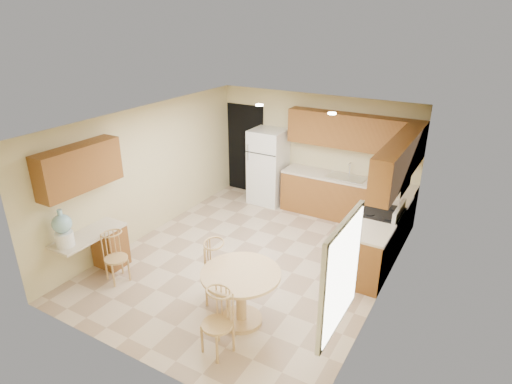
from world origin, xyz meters
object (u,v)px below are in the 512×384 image
Objects in this scene: refrigerator at (268,167)px; chair_desk at (111,255)px; stove at (379,235)px; chair_table_b at (213,321)px; chair_table_a at (215,269)px; dining_table at (241,290)px; water_crock at (63,230)px.

refrigerator is 2.01× the size of chair_desk.
stove is 1.21× the size of chair_table_b.
refrigerator is 3.15m from stove.
chair_table_b is (0.60, -0.89, -0.05)m from chair_table_a.
chair_table_a is (-0.55, 0.16, 0.07)m from dining_table.
stove is at bearing 122.77° from chair_table_a.
dining_table is 2.29m from chair_desk.
chair_table_a reaches higher than dining_table.
refrigerator is at bearing 157.01° from stove.
stove is 1.11× the size of chair_table_a.
chair_table_b is at bearing -108.73° from stove.
chair_table_b is 2.39m from chair_desk.
water_crock reaches higher than chair_desk.
stove is at bearing -96.09° from chair_table_b.
dining_table is 1.12× the size of chair_table_a.
stove is 3.57m from chair_table_b.
chair_table_a is 1.16× the size of chair_desk.
chair_table_a is at bearing -73.08° from refrigerator.
dining_table is 1.82× the size of water_crock.
refrigerator reaches higher than dining_table.
stove is 1.29× the size of chair_desk.
chair_desk is (-0.60, -4.08, -0.33)m from refrigerator.
chair_table_b is 2.82m from water_crock.
water_crock is (-2.73, -0.65, 0.51)m from dining_table.
refrigerator reaches higher than chair_desk.
stove reaches higher than chair_table_b.
refrigerator is at bearing -56.77° from chair_table_b.
water_crock is at bearing -166.50° from dining_table.
dining_table is at bearing 51.97° from chair_table_a.
refrigerator is at bearing 174.76° from chair_table_a.
water_crock reaches higher than chair_table_a.
dining_table is (1.68, -3.86, -0.32)m from refrigerator.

